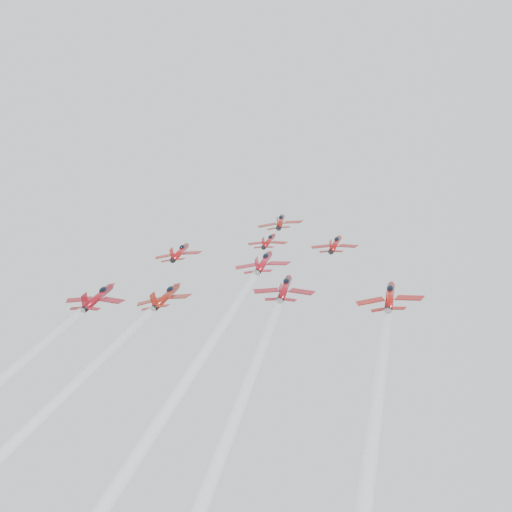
# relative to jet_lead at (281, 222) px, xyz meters

# --- Properties ---
(jet_lead) EXTENTS (10.47, 13.52, 8.14)m
(jet_lead) POSITION_rel_jet_lead_xyz_m (0.00, 0.00, 0.00)
(jet_lead) COLOR maroon
(jet_row2_left) EXTENTS (9.99, 12.90, 7.76)m
(jet_row2_left) POSITION_rel_jet_lead_xyz_m (-17.50, -18.90, -10.33)
(jet_row2_left) COLOR #A10F11
(jet_row2_center) EXTENTS (8.41, 10.85, 6.53)m
(jet_row2_center) POSITION_rel_jet_lead_xyz_m (0.05, -14.31, -7.84)
(jet_row2_center) COLOR #9E0F12
(jet_row2_right) EXTENTS (9.29, 11.99, 7.22)m
(jet_row2_right) POSITION_rel_jet_lead_xyz_m (14.15, -18.48, -10.11)
(jet_row2_right) COLOR maroon
(jet_center) EXTENTS (10.60, 101.53, 56.35)m
(jet_center) POSITION_rel_jet_lead_xyz_m (1.75, -72.26, -39.58)
(jet_center) COLOR #AA101E
(jet_rear_left) EXTENTS (9.88, 94.59, 52.50)m
(jet_rear_left) POSITION_rel_jet_lead_xyz_m (-11.80, -84.24, -46.13)
(jet_rear_left) COLOR maroon
(jet_rear_right) EXTENTS (10.21, 97.84, 54.31)m
(jet_rear_right) POSITION_rel_jet_lead_xyz_m (8.03, -84.01, -46.00)
(jet_rear_right) COLOR maroon
(jet_rear_farright) EXTENTS (10.32, 98.80, 54.84)m
(jet_rear_farright) POSITION_rel_jet_lead_xyz_m (25.04, -89.27, -48.88)
(jet_rear_farright) COLOR #A81310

